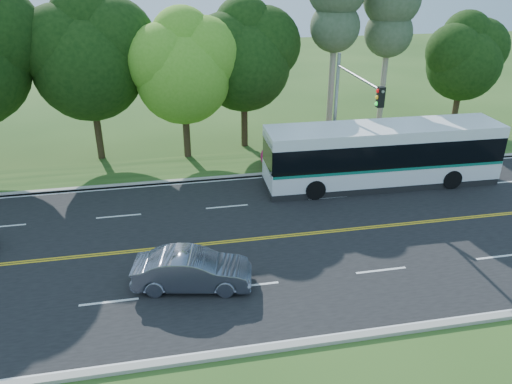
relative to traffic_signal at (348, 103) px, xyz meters
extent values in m
plane|color=#254717|center=(-6.49, -5.40, -4.67)|extent=(120.00, 120.00, 0.00)
cube|color=black|center=(-6.49, -5.40, -4.66)|extent=(60.00, 14.00, 0.02)
cube|color=#A09D91|center=(-6.49, 1.75, -4.60)|extent=(60.00, 0.30, 0.15)
cube|color=#A09D91|center=(-6.49, -12.55, -4.60)|extent=(60.00, 0.30, 0.15)
cube|color=#254717|center=(-6.49, 3.60, -4.62)|extent=(60.00, 4.00, 0.10)
cube|color=gold|center=(-6.49, -5.48, -4.65)|extent=(57.00, 0.10, 0.00)
cube|color=gold|center=(-6.49, -5.32, -4.65)|extent=(57.00, 0.10, 0.00)
cube|color=silver|center=(-12.49, -8.90, -4.65)|extent=(2.20, 0.12, 0.00)
cube|color=silver|center=(-6.99, -8.90, -4.65)|extent=(2.20, 0.12, 0.00)
cube|color=silver|center=(-1.49, -8.90, -4.65)|extent=(2.20, 0.12, 0.00)
cube|color=silver|center=(4.01, -8.90, -4.65)|extent=(2.20, 0.12, 0.00)
cube|color=silver|center=(-17.99, -1.90, -4.65)|extent=(2.20, 0.12, 0.00)
cube|color=silver|center=(-12.49, -1.90, -4.65)|extent=(2.20, 0.12, 0.00)
cube|color=silver|center=(-6.99, -1.90, -4.65)|extent=(2.20, 0.12, 0.00)
cube|color=silver|center=(-1.49, -1.90, -4.65)|extent=(2.20, 0.12, 0.00)
cube|color=silver|center=(4.01, -1.90, -4.65)|extent=(2.20, 0.12, 0.00)
cube|color=silver|center=(9.51, -1.90, -4.65)|extent=(2.20, 0.12, 0.00)
cube|color=silver|center=(-6.49, 1.45, -4.65)|extent=(57.00, 0.12, 0.00)
cube|color=silver|center=(-6.49, -12.25, -4.65)|extent=(57.00, 0.12, 0.00)
cylinder|color=black|center=(-13.99, 6.60, -2.87)|extent=(0.44, 0.44, 3.60)
sphere|color=black|center=(-13.99, 6.60, 1.24)|extent=(6.60, 6.60, 6.60)
sphere|color=black|center=(-12.51, 6.90, 2.56)|extent=(5.28, 5.28, 5.28)
sphere|color=black|center=(-15.31, 6.40, 2.39)|extent=(4.95, 4.95, 4.95)
sphere|color=black|center=(-13.89, 7.00, 3.71)|extent=(4.29, 4.29, 4.29)
cylinder|color=black|center=(-8.49, 5.60, -3.05)|extent=(0.44, 0.44, 3.24)
sphere|color=#549C20|center=(-8.49, 5.60, 0.60)|extent=(5.80, 5.80, 5.80)
sphere|color=#549C20|center=(-7.19, 5.90, 1.76)|extent=(4.64, 4.64, 4.64)
sphere|color=#549C20|center=(-9.65, 5.40, 1.61)|extent=(4.35, 4.35, 4.35)
sphere|color=#549C20|center=(-8.39, 6.00, 2.77)|extent=(3.77, 3.77, 3.77)
cylinder|color=black|center=(-4.49, 7.10, -2.96)|extent=(0.44, 0.44, 3.42)
sphere|color=black|center=(-4.49, 7.10, 0.85)|extent=(6.00, 6.00, 6.00)
sphere|color=black|center=(-3.14, 7.40, 2.05)|extent=(4.80, 4.80, 4.80)
sphere|color=black|center=(-5.69, 6.90, 1.90)|extent=(4.50, 4.50, 4.50)
sphere|color=black|center=(-4.39, 7.50, 3.10)|extent=(3.90, 3.90, 3.90)
cylinder|color=gray|center=(1.51, 7.10, 0.23)|extent=(0.40, 0.40, 9.80)
sphere|color=#3B4F31|center=(1.51, 7.10, 3.03)|extent=(3.23, 3.23, 3.23)
cylinder|color=gray|center=(5.51, 7.60, -0.12)|extent=(0.40, 0.40, 9.10)
sphere|color=#3B4F31|center=(5.51, 7.60, 2.48)|extent=(3.23, 3.23, 3.23)
cylinder|color=black|center=(11.51, 7.60, -3.14)|extent=(0.44, 0.44, 3.06)
sphere|color=black|center=(11.51, 7.60, 0.21)|extent=(5.20, 5.20, 5.20)
sphere|color=black|center=(12.68, 7.90, 1.25)|extent=(4.16, 4.16, 4.16)
sphere|color=black|center=(10.47, 7.40, 1.12)|extent=(3.90, 3.90, 3.90)
sphere|color=black|center=(11.61, 8.00, 2.16)|extent=(3.38, 3.38, 3.38)
sphere|color=#A20D46|center=(-3.49, 2.80, -3.92)|extent=(1.50, 1.50, 1.50)
sphere|color=#A20D46|center=(-2.49, 2.80, -3.92)|extent=(1.50, 1.50, 1.50)
sphere|color=#A20D46|center=(-1.49, 2.80, -3.92)|extent=(1.50, 1.50, 1.50)
sphere|color=#A20D46|center=(-0.49, 2.80, -3.92)|extent=(1.50, 1.50, 1.50)
sphere|color=#A20D46|center=(0.51, 2.80, -3.92)|extent=(1.50, 1.50, 1.50)
sphere|color=#A20D46|center=(1.51, 2.80, -3.92)|extent=(1.50, 1.50, 1.50)
sphere|color=#A20D46|center=(2.51, 2.80, -3.92)|extent=(1.50, 1.50, 1.50)
sphere|color=#A20D46|center=(3.51, 2.80, -3.92)|extent=(1.50, 1.50, 1.50)
sphere|color=#A20D46|center=(4.51, 2.80, -3.92)|extent=(1.50, 1.50, 1.50)
cube|color=olive|center=(3.51, 2.00, -4.47)|extent=(3.50, 1.40, 0.40)
cylinder|color=gray|center=(0.01, 1.90, -1.17)|extent=(0.20, 0.20, 7.00)
cylinder|color=gray|center=(0.01, -1.10, 1.63)|extent=(0.14, 6.00, 0.14)
cube|color=black|center=(0.01, -3.90, 1.33)|extent=(0.32, 0.28, 0.95)
sphere|color=red|center=(-0.16, -3.90, 1.63)|extent=(0.18, 0.18, 0.18)
sphere|color=yellow|center=(-0.16, -3.90, 1.33)|extent=(0.18, 0.18, 0.18)
sphere|color=#19D833|center=(-0.16, -3.90, 1.03)|extent=(0.18, 0.18, 0.18)
cube|color=white|center=(2.02, -0.66, -3.72)|extent=(13.23, 3.05, 1.09)
cube|color=black|center=(2.02, -0.66, -2.50)|extent=(13.16, 3.09, 1.36)
cube|color=white|center=(2.02, -0.66, -1.51)|extent=(13.23, 3.05, 0.61)
cube|color=#0C6E59|center=(2.02, -0.66, -3.24)|extent=(13.16, 3.10, 0.15)
cube|color=black|center=(-4.53, -0.54, -2.39)|extent=(0.11, 2.58, 1.87)
cube|color=#19E54C|center=(-4.52, -0.54, -1.34)|extent=(0.08, 1.68, 0.24)
cube|color=black|center=(2.02, -0.66, -4.46)|extent=(13.23, 2.94, 0.38)
cylinder|color=black|center=(-2.22, -1.89, -4.10)|extent=(1.10, 0.33, 1.10)
cylinder|color=black|center=(-2.17, 0.73, -4.10)|extent=(1.10, 0.33, 1.10)
cylinder|color=black|center=(5.69, -2.05, -4.10)|extent=(1.10, 0.33, 1.10)
cylinder|color=black|center=(5.74, 0.58, -4.10)|extent=(1.10, 0.33, 1.10)
imported|color=slate|center=(-9.27, -8.50, -3.89)|extent=(4.83, 2.44, 1.52)
camera|label=1|loc=(-9.93, -24.94, 7.24)|focal=35.00mm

